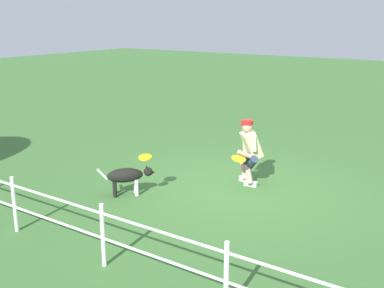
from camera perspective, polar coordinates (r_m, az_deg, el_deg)
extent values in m
plane|color=#3E6E33|center=(9.26, 5.07, -5.44)|extent=(60.00, 60.00, 0.00)
cube|color=silver|center=(9.70, 6.49, -4.18)|extent=(0.26, 0.10, 0.10)
cylinder|color=tan|center=(9.63, 6.24, -3.14)|extent=(0.30, 0.29, 0.37)
cylinder|color=#2B3954|center=(9.56, 6.66, -1.87)|extent=(0.40, 0.38, 0.37)
cube|color=silver|center=(9.46, 7.07, -4.73)|extent=(0.26, 0.10, 0.10)
cylinder|color=tan|center=(9.38, 6.82, -3.66)|extent=(0.30, 0.29, 0.37)
cylinder|color=#2B3954|center=(9.35, 7.16, -2.28)|extent=(0.40, 0.38, 0.37)
cube|color=beige|center=(9.37, 7.15, -0.05)|extent=(0.52, 0.53, 0.58)
cylinder|color=beige|center=(9.53, 6.63, 0.60)|extent=(0.16, 0.16, 0.29)
cylinder|color=beige|center=(9.16, 7.48, -0.01)|extent=(0.16, 0.16, 0.29)
cylinder|color=tan|center=(9.13, 6.31, -1.21)|extent=(0.25, 0.27, 0.19)
cylinder|color=tan|center=(9.57, 6.33, -0.31)|extent=(0.16, 0.16, 0.27)
sphere|color=tan|center=(9.25, 6.64, 2.07)|extent=(0.21, 0.21, 0.21)
cylinder|color=red|center=(9.23, 6.66, 2.61)|extent=(0.22, 0.22, 0.07)
cylinder|color=red|center=(9.20, 6.07, 2.40)|extent=(0.12, 0.12, 0.02)
ellipsoid|color=black|center=(8.90, -8.04, -3.74)|extent=(0.65, 0.67, 0.27)
ellipsoid|color=white|center=(8.93, -6.87, -3.83)|extent=(0.14, 0.19, 0.16)
sphere|color=black|center=(8.93, -5.28, -3.32)|extent=(0.17, 0.17, 0.17)
cone|color=black|center=(8.95, -4.71, -3.40)|extent=(0.13, 0.13, 0.09)
cone|color=black|center=(8.85, -5.38, -2.98)|extent=(0.06, 0.06, 0.07)
cone|color=black|center=(8.96, -5.47, -2.76)|extent=(0.06, 0.06, 0.07)
cylinder|color=white|center=(8.92, -6.66, -5.24)|extent=(0.10, 0.10, 0.30)
cylinder|color=white|center=(9.07, -6.77, -4.89)|extent=(0.10, 0.10, 0.30)
cylinder|color=black|center=(8.89, -9.23, -5.41)|extent=(0.10, 0.10, 0.30)
cylinder|color=black|center=(9.05, -9.30, -5.05)|extent=(0.10, 0.10, 0.30)
cylinder|color=white|center=(8.87, -10.71, -3.59)|extent=(0.17, 0.18, 0.23)
cylinder|color=yellow|center=(8.80, -5.65, -1.61)|extent=(0.32, 0.31, 0.09)
cylinder|color=yellow|center=(9.09, 5.63, -1.78)|extent=(0.39, 0.40, 0.11)
cylinder|color=white|center=(5.45, 4.15, -15.78)|extent=(0.06, 0.06, 0.89)
cylinder|color=white|center=(6.48, -10.63, -10.71)|extent=(0.06, 0.06, 0.89)
cylinder|color=white|center=(7.84, -20.53, -6.79)|extent=(0.06, 0.06, 0.89)
cylinder|color=white|center=(6.50, -10.61, -11.06)|extent=(15.08, 0.04, 0.04)
cylinder|color=white|center=(6.36, -10.77, -8.18)|extent=(15.08, 0.04, 0.04)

